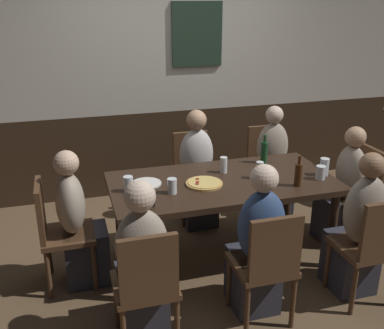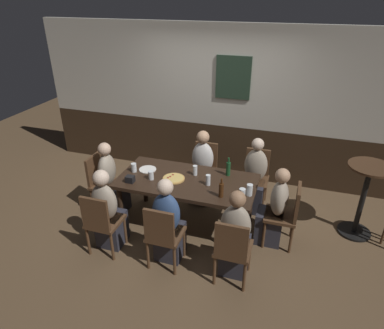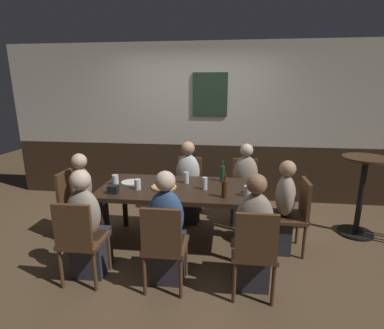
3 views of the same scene
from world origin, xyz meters
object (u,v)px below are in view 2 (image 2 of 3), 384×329
at_px(dining_table, 187,184).
at_px(chair_head_east, 287,212).
at_px(beer_glass_half, 151,176).
at_px(highball_clear, 195,171).
at_px(person_right_near, 235,240).
at_px(beer_bottle_brown, 221,190).
at_px(chair_head_west, 102,180).
at_px(person_right_far, 254,180).
at_px(chair_right_near, 232,248).
at_px(tumbler_short, 242,193).
at_px(pizza, 174,178).
at_px(chair_mid_far, 204,167).
at_px(condiment_caddy, 130,179).
at_px(person_mid_far, 202,172).
at_px(chair_left_near, 101,221).
at_px(pint_glass_stout, 208,181).
at_px(beer_bottle_green, 228,168).
at_px(pint_glass_amber, 134,168).
at_px(person_head_west, 111,183).
at_px(person_left_near, 108,214).
at_px(plate_white_large, 148,169).
at_px(chair_right_far, 256,174).
at_px(person_head_east, 274,212).
at_px(person_mid_near, 168,226).
at_px(pint_glass_pale, 249,190).
at_px(chair_mid_near, 163,234).
at_px(side_bar_table, 364,195).

bearing_deg(dining_table, chair_head_east, 0.00).
xyz_separation_m(beer_glass_half, highball_clear, (0.53, 0.30, 0.01)).
bearing_deg(person_right_near, beer_bottle_brown, 122.54).
height_order(chair_head_west, person_right_far, person_right_far).
height_order(chair_head_west, person_right_near, person_right_near).
relative_size(chair_right_near, tumbler_short, 7.53).
bearing_deg(pizza, chair_head_east, 1.54).
bearing_deg(chair_mid_far, tumbler_short, -53.99).
xyz_separation_m(chair_mid_far, condiment_caddy, (-0.70, -1.17, 0.29)).
bearing_deg(beer_bottle_brown, person_mid_far, 118.37).
height_order(chair_left_near, condiment_caddy, chair_left_near).
bearing_deg(tumbler_short, pint_glass_stout, 161.87).
distance_m(person_right_near, beer_bottle_green, 1.12).
height_order(person_right_near, highball_clear, person_right_near).
xyz_separation_m(chair_mid_far, person_right_near, (0.82, -1.60, -0.01)).
relative_size(chair_head_east, chair_mid_far, 1.00).
relative_size(chair_left_near, beer_bottle_brown, 3.42).
xyz_separation_m(chair_left_near, pizza, (0.64, 0.84, 0.26)).
bearing_deg(pint_glass_amber, person_head_west, 179.13).
relative_size(dining_table, person_left_near, 1.64).
bearing_deg(dining_table, condiment_caddy, -157.46).
height_order(chair_left_near, plate_white_large, chair_left_near).
relative_size(chair_mid_far, person_head_west, 0.79).
relative_size(chair_left_near, chair_right_far, 1.00).
height_order(tumbler_short, plate_white_large, tumbler_short).
distance_m(pint_glass_stout, tumbler_short, 0.51).
bearing_deg(tumbler_short, chair_left_near, -157.05).
bearing_deg(tumbler_short, person_right_far, 87.88).
relative_size(chair_head_east, person_head_east, 0.80).
bearing_deg(tumbler_short, person_mid_near, -146.61).
distance_m(dining_table, person_mid_near, 0.74).
xyz_separation_m(chair_left_near, pint_glass_pale, (1.68, 0.75, 0.31)).
relative_size(chair_head_west, chair_mid_near, 1.00).
xyz_separation_m(person_right_near, pizza, (-1.00, 0.68, 0.27)).
height_order(pizza, plate_white_large, pizza).
xyz_separation_m(chair_mid_near, tumbler_short, (0.79, 0.68, 0.30)).
distance_m(chair_head_east, condiment_caddy, 2.09).
distance_m(person_mid_far, pint_glass_amber, 1.11).
height_order(chair_mid_far, pint_glass_amber, chair_mid_far).
bearing_deg(chair_right_near, pint_glass_pale, 86.71).
distance_m(person_mid_near, side_bar_table, 2.61).
bearing_deg(chair_head_east, pint_glass_pale, -165.08).
bearing_deg(condiment_caddy, dining_table, 22.54).
xyz_separation_m(beer_glass_half, beer_bottle_green, (0.97, 0.43, 0.05)).
bearing_deg(condiment_caddy, person_mid_far, 55.26).
bearing_deg(pint_glass_amber, beer_glass_half, -21.84).
distance_m(beer_glass_half, condiment_caddy, 0.28).
bearing_deg(pint_glass_stout, pint_glass_pale, -8.70).
xyz_separation_m(person_head_west, person_right_far, (2.01, 0.72, 0.01)).
distance_m(chair_head_east, pint_glass_stout, 1.09).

